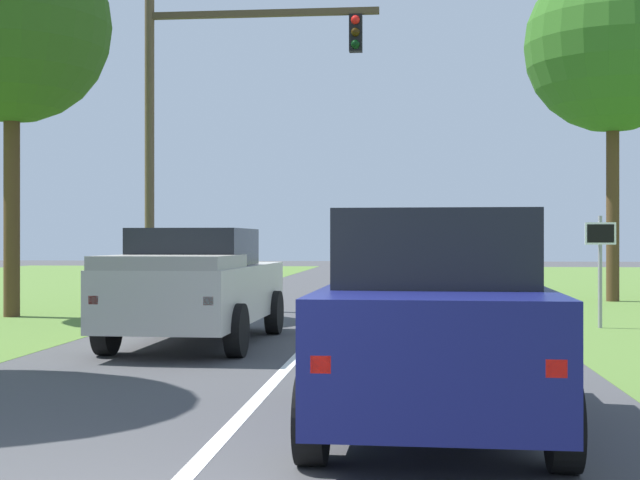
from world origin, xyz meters
TOP-DOWN VIEW (x-y plane):
  - ground_plane at (0.00, 9.04)m, footprint 120.00×120.00m
  - red_suv_near at (1.88, 3.45)m, footprint 2.21×4.61m
  - pickup_truck_lead at (-1.85, 9.70)m, footprint 2.32×5.39m
  - traffic_light at (-3.40, 17.00)m, footprint 5.89×0.40m
  - keep_moving_sign at (5.43, 13.16)m, footprint 0.60×0.09m
  - oak_tree_right at (7.46, 21.10)m, footprint 4.96×4.96m
  - extra_tree_1 at (-7.28, 14.55)m, footprint 4.45×4.45m

SIDE VIEW (x-z plane):
  - ground_plane at x=0.00m, z-range 0.00..0.00m
  - pickup_truck_lead at x=-1.85m, z-range 0.03..1.96m
  - red_suv_near at x=1.88m, z-range 0.04..2.04m
  - keep_moving_sign at x=5.43m, z-range 0.32..2.54m
  - traffic_light at x=-3.40m, z-range 1.14..9.11m
  - extra_tree_1 at x=-7.28m, z-range 2.17..11.03m
  - oak_tree_right at x=7.46m, z-range 2.38..12.15m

